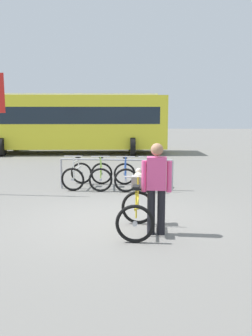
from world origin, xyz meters
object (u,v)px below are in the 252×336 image
Objects in this scene: person_with_featured_bike at (157,185)px; bus_distant at (70,120)px; racked_bike_lime at (101,175)px; racked_bike_blue at (125,176)px; racked_bike_white at (77,175)px; racked_bike_yellow at (150,176)px; featured_bicycle at (137,205)px.

bus_distant is (-4.22, 12.48, 0.83)m from person_with_featured_bike.
racked_bike_blue is (0.70, -0.02, 0.00)m from racked_bike_lime.
racked_bike_lime is 0.71× the size of person_with_featured_bike.
racked_bike_white is at bearing 119.37° from person_with_featured_bike.
person_with_featured_bike is (0.09, -3.81, 0.54)m from racked_bike_yellow.
racked_bike_lime and racked_bike_yellow have the same top height.
racked_bike_white is at bearing 116.47° from featured_bicycle.
racked_bike_lime is at bearing 107.25° from featured_bicycle.
racked_bike_blue is 1.00× the size of racked_bike_yellow.
racked_bike_white is at bearing 178.14° from racked_bike_blue.
racked_bike_yellow is 0.12× the size of bus_distant.
racked_bike_lime is at bearing -72.40° from bus_distant.
racked_bike_blue is 0.97× the size of featured_bicycle.
racked_bike_white is 0.98× the size of racked_bike_blue.
racked_bike_white is at bearing 178.14° from racked_bike_yellow.
racked_bike_lime is at bearing -1.86° from racked_bike_white.
person_with_featured_bike is at bearing -28.35° from featured_bicycle.
racked_bike_yellow is 9.70m from bus_distant.
featured_bicycle reaches higher than racked_bike_lime.
racked_bike_blue is 9.40m from bus_distant.
person_with_featured_bike reaches higher than featured_bicycle.
person_with_featured_bike is at bearing -71.32° from bus_distant.
featured_bicycle is 0.12× the size of bus_distant.
featured_bicycle is (1.14, -3.67, 0.12)m from racked_bike_lime.
racked_bike_white is 4.13m from featured_bicycle.
featured_bicycle is at bearing -72.50° from bus_distant.
racked_bike_lime is 1.00× the size of racked_bike_blue.
featured_bicycle reaches higher than racked_bike_yellow.
person_with_featured_bike is at bearing -88.70° from racked_bike_yellow.
person_with_featured_bike is (0.34, -0.19, 0.42)m from featured_bicycle.
person_with_featured_bike reaches higher than racked_bike_lime.
featured_bicycle is at bearing 151.65° from person_with_featured_bike.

